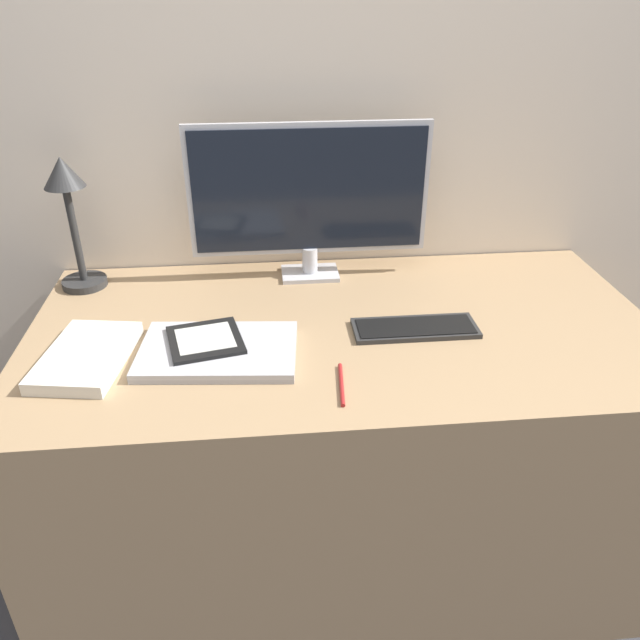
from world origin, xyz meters
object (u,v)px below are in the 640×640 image
object	(u,v)px
pen	(341,384)
laptop	(218,351)
monitor	(309,195)
notebook	(86,356)
ereader	(205,340)
desk_lamp	(69,206)
keyboard	(415,328)

from	to	relation	value
pen	laptop	bearing A→B (deg)	150.70
monitor	notebook	distance (m)	0.70
monitor	pen	world-z (taller)	monitor
ereader	monitor	bearing A→B (deg)	54.54
notebook	monitor	bearing A→B (deg)	37.34
laptop	notebook	xyz separation A→B (m)	(-0.29, -0.00, 0.00)
pen	desk_lamp	bearing A→B (deg)	139.86
monitor	desk_lamp	world-z (taller)	monitor
keyboard	ereader	distance (m)	0.50
keyboard	desk_lamp	size ratio (longest dim) A/B	0.84
laptop	ereader	world-z (taller)	ereader
desk_lamp	notebook	distance (m)	0.46
keyboard	monitor	bearing A→B (deg)	123.66
desk_lamp	notebook	xyz separation A→B (m)	(0.09, -0.40, -0.21)
desk_lamp	notebook	world-z (taller)	desk_lamp
keyboard	laptop	world-z (taller)	laptop
laptop	ereader	distance (m)	0.04
ereader	notebook	size ratio (longest dim) A/B	0.66
laptop	ereader	bearing A→B (deg)	139.90
ereader	desk_lamp	distance (m)	0.55
laptop	pen	xyz separation A→B (m)	(0.26, -0.15, -0.01)
pen	monitor	bearing A→B (deg)	92.06
ereader	notebook	distance (m)	0.26
notebook	keyboard	bearing A→B (deg)	4.93
laptop	notebook	size ratio (longest dim) A/B	1.26
monitor	pen	bearing A→B (deg)	-87.94
laptop	pen	size ratio (longest dim) A/B	2.50
keyboard	laptop	size ratio (longest dim) A/B	0.81
desk_lamp	monitor	bearing A→B (deg)	0.82
keyboard	pen	size ratio (longest dim) A/B	2.03
desk_lamp	notebook	size ratio (longest dim) A/B	1.22
pen	ereader	bearing A→B (deg)	149.48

